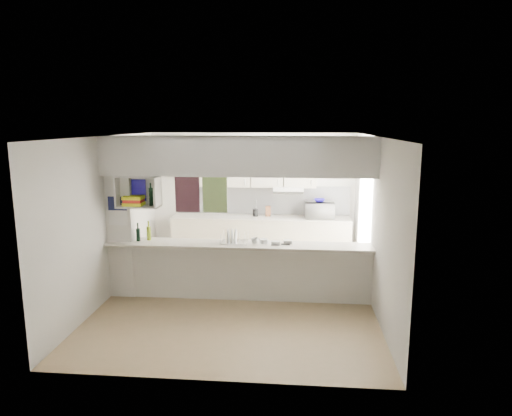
# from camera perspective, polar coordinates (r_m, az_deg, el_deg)

# --- Properties ---
(floor) EXTENTS (4.80, 4.80, 0.00)m
(floor) POSITION_cam_1_polar(r_m,az_deg,el_deg) (7.53, -2.19, -11.23)
(floor) COLOR tan
(floor) RESTS_ON ground
(ceiling) EXTENTS (4.80, 4.80, 0.00)m
(ceiling) POSITION_cam_1_polar(r_m,az_deg,el_deg) (6.99, -2.35, 8.96)
(ceiling) COLOR white
(ceiling) RESTS_ON wall_back
(wall_back) EXTENTS (4.20, 0.00, 4.20)m
(wall_back) POSITION_cam_1_polar(r_m,az_deg,el_deg) (9.49, -0.43, 1.53)
(wall_back) COLOR silver
(wall_back) RESTS_ON floor
(wall_left) EXTENTS (0.00, 4.80, 4.80)m
(wall_left) POSITION_cam_1_polar(r_m,az_deg,el_deg) (7.70, -17.97, -1.15)
(wall_left) COLOR silver
(wall_left) RESTS_ON floor
(wall_right) EXTENTS (0.00, 4.80, 4.80)m
(wall_right) POSITION_cam_1_polar(r_m,az_deg,el_deg) (7.19, 14.58, -1.77)
(wall_right) COLOR silver
(wall_right) RESTS_ON floor
(servery_partition) EXTENTS (4.20, 0.50, 2.60)m
(servery_partition) POSITION_cam_1_polar(r_m,az_deg,el_deg) (7.11, -3.67, 1.35)
(servery_partition) COLOR silver
(servery_partition) RESTS_ON floor
(cubby_shelf) EXTENTS (0.65, 0.35, 0.50)m
(cubby_shelf) POSITION_cam_1_polar(r_m,az_deg,el_deg) (7.38, -14.52, 1.78)
(cubby_shelf) COLOR white
(cubby_shelf) RESTS_ON bulkhead
(kitchen_run) EXTENTS (3.60, 0.63, 2.24)m
(kitchen_run) POSITION_cam_1_polar(r_m,az_deg,el_deg) (9.31, 0.40, -1.63)
(kitchen_run) COLOR beige
(kitchen_run) RESTS_ON floor
(microwave) EXTENTS (0.60, 0.42, 0.32)m
(microwave) POSITION_cam_1_polar(r_m,az_deg,el_deg) (9.22, 7.94, -0.24)
(microwave) COLOR white
(microwave) RESTS_ON bench_top
(bowl) EXTENTS (0.23, 0.23, 0.06)m
(bowl) POSITION_cam_1_polar(r_m,az_deg,el_deg) (9.22, 7.94, 0.95)
(bowl) COLOR #160C87
(bowl) RESTS_ON microwave
(dish_rack) EXTENTS (0.43, 0.32, 0.23)m
(dish_rack) POSITION_cam_1_polar(r_m,az_deg,el_deg) (7.27, -2.72, -3.66)
(dish_rack) COLOR silver
(dish_rack) RESTS_ON breakfast_bar
(cup) EXTENTS (0.15, 0.15, 0.09)m
(cup) POSITION_cam_1_polar(r_m,az_deg,el_deg) (7.17, -0.15, -4.08)
(cup) COLOR white
(cup) RESTS_ON dish_rack
(wine_bottles) EXTENTS (0.22, 0.15, 0.32)m
(wine_bottles) POSITION_cam_1_polar(r_m,az_deg,el_deg) (7.61, -13.86, -3.11)
(wine_bottles) COLOR black
(wine_bottles) RESTS_ON breakfast_bar
(plastic_tubs) EXTENTS (0.52, 0.22, 0.07)m
(plastic_tubs) POSITION_cam_1_polar(r_m,az_deg,el_deg) (7.22, 2.26, -4.25)
(plastic_tubs) COLOR silver
(plastic_tubs) RESTS_ON breakfast_bar
(utensil_jar) EXTENTS (0.11, 0.11, 0.15)m
(utensil_jar) POSITION_cam_1_polar(r_m,az_deg,el_deg) (9.29, -0.09, -0.58)
(utensil_jar) COLOR black
(utensil_jar) RESTS_ON bench_top
(knife_block) EXTENTS (0.11, 0.09, 0.21)m
(knife_block) POSITION_cam_1_polar(r_m,az_deg,el_deg) (9.30, 1.51, -0.39)
(knife_block) COLOR #57331D
(knife_block) RESTS_ON bench_top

